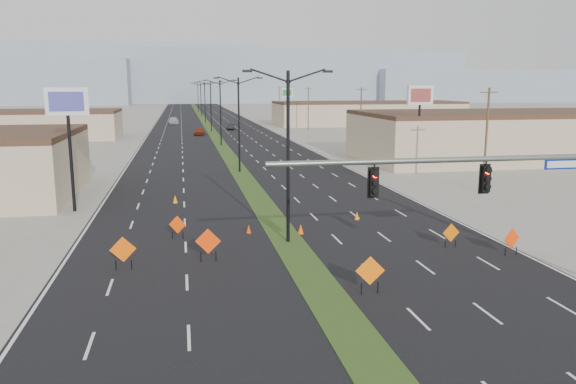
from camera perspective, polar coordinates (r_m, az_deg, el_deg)
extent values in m
plane|color=gray|center=(22.49, 5.86, -13.32)|extent=(600.00, 600.00, 0.00)
cube|color=black|center=(120.15, -7.88, 6.27)|extent=(25.00, 400.00, 0.02)
cube|color=#2C4619|center=(120.15, -7.88, 6.27)|extent=(2.00, 400.00, 0.04)
cube|color=#C3AD8B|center=(108.05, -24.77, 6.10)|extent=(30.00, 14.00, 4.50)
cube|color=#C3AD8B|center=(76.29, 21.03, 5.22)|extent=(36.00, 18.00, 5.50)
cube|color=#C3AD8B|center=(137.07, 8.09, 7.85)|extent=(44.00, 16.00, 5.00)
cube|color=#8694A6|center=(322.98, -2.59, 11.59)|extent=(220.00, 50.00, 28.00)
cube|color=#8694A6|center=(361.22, 20.60, 10.04)|extent=(160.00, 50.00, 18.00)
cube|color=#8694A6|center=(340.57, -15.07, 11.53)|extent=(140.00, 50.00, 32.00)
cylinder|color=slate|center=(24.56, 16.52, 3.17)|extent=(16.00, 0.24, 0.24)
cube|color=navy|center=(27.35, 26.25, 2.56)|extent=(1.90, 0.04, 0.45)
cube|color=black|center=(23.31, 8.72, 0.92)|extent=(0.50, 0.28, 1.30)
sphere|color=#FF0C05|center=(23.11, 8.88, 1.71)|extent=(0.22, 0.22, 0.22)
cube|color=black|center=(25.40, 19.42, 1.23)|extent=(0.50, 0.28, 1.30)
sphere|color=#FF0C05|center=(25.22, 19.65, 1.96)|extent=(0.22, 0.22, 0.22)
cylinder|color=black|center=(32.48, 0.01, 3.40)|extent=(0.20, 0.20, 10.00)
cube|color=black|center=(31.88, -4.15, 12.16)|extent=(0.55, 0.24, 0.14)
cube|color=black|center=(32.73, 4.05, 12.12)|extent=(0.55, 0.24, 0.14)
cylinder|color=black|center=(60.09, -5.01, 6.74)|extent=(0.20, 0.20, 10.00)
cube|color=black|center=(59.77, -7.32, 11.42)|extent=(0.55, 0.24, 0.14)
cube|color=black|center=(60.23, -2.86, 11.49)|extent=(0.55, 0.24, 0.14)
cylinder|color=black|center=(87.95, -6.87, 7.96)|extent=(0.20, 0.20, 10.00)
cube|color=black|center=(87.73, -8.47, 11.15)|extent=(0.55, 0.24, 0.14)
cube|color=black|center=(88.05, -5.42, 11.21)|extent=(0.55, 0.24, 0.14)
cylinder|color=black|center=(115.88, -7.84, 8.59)|extent=(0.20, 0.20, 10.00)
cube|color=black|center=(115.71, -9.06, 11.00)|extent=(0.55, 0.24, 0.14)
cube|color=black|center=(115.95, -6.75, 11.06)|extent=(0.55, 0.24, 0.14)
cylinder|color=black|center=(143.84, -8.43, 8.97)|extent=(0.20, 0.20, 10.00)
cube|color=black|center=(143.70, -9.42, 10.92)|extent=(0.55, 0.24, 0.14)
cube|color=black|center=(143.89, -7.56, 10.97)|extent=(0.55, 0.24, 0.14)
cylinder|color=black|center=(171.81, -8.84, 9.23)|extent=(0.20, 0.20, 10.00)
cube|color=black|center=(171.69, -9.66, 10.86)|extent=(0.55, 0.24, 0.14)
cube|color=black|center=(171.85, -8.10, 10.90)|extent=(0.55, 0.24, 0.14)
cylinder|color=black|center=(199.78, -9.13, 9.41)|extent=(0.20, 0.20, 10.00)
cube|color=black|center=(199.69, -9.84, 10.81)|extent=(0.55, 0.24, 0.14)
cube|color=black|center=(199.82, -8.50, 10.85)|extent=(0.55, 0.24, 0.14)
cylinder|color=#4C3823|center=(51.88, 19.48, 4.99)|extent=(0.20, 0.20, 9.00)
cube|color=#4C3823|center=(51.67, 19.77, 9.51)|extent=(1.60, 0.10, 0.10)
cylinder|color=#4C3823|center=(83.92, 7.40, 7.47)|extent=(0.20, 0.20, 9.00)
cube|color=#4C3823|center=(83.79, 7.47, 10.27)|extent=(1.60, 0.10, 0.10)
cylinder|color=#4C3823|center=(117.65, 2.07, 8.47)|extent=(0.20, 0.20, 9.00)
cube|color=#4C3823|center=(117.56, 2.09, 10.46)|extent=(1.60, 0.10, 0.10)
cylinder|color=#4C3823|center=(151.96, -0.88, 8.98)|extent=(0.20, 0.20, 9.00)
cube|color=#4C3823|center=(151.89, -0.88, 10.53)|extent=(1.60, 0.10, 0.10)
imported|color=maroon|center=(107.47, -8.99, 6.11)|extent=(2.25, 4.41, 1.44)
imported|color=black|center=(120.19, -5.83, 6.64)|extent=(1.92, 4.27, 1.36)
imported|color=#A5A9AF|center=(139.03, -11.55, 7.09)|extent=(2.64, 5.79, 1.64)
cube|color=#E95404|center=(29.41, -16.42, -5.62)|extent=(1.30, 0.17, 1.31)
cylinder|color=black|center=(29.68, -17.08, -7.15)|extent=(0.05, 0.05, 0.54)
cylinder|color=black|center=(29.60, -15.60, -7.12)|extent=(0.05, 0.05, 0.54)
cube|color=#FF4305|center=(34.54, -11.17, -3.28)|extent=(1.00, 0.49, 1.08)
cylinder|color=black|center=(34.72, -11.65, -4.38)|extent=(0.05, 0.05, 0.45)
cylinder|color=black|center=(34.71, -10.61, -4.34)|extent=(0.05, 0.05, 0.45)
cube|color=#FF3C05|center=(29.83, -8.13, -4.97)|extent=(1.34, 0.26, 1.35)
cylinder|color=black|center=(30.05, -8.84, -6.55)|extent=(0.05, 0.05, 0.56)
cylinder|color=black|center=(30.08, -7.33, -6.49)|extent=(0.05, 0.05, 0.56)
cube|color=#FF6905|center=(25.33, 8.35, -7.91)|extent=(1.31, 0.18, 1.32)
cylinder|color=black|center=(25.49, 7.47, -9.73)|extent=(0.05, 0.05, 0.55)
cylinder|color=black|center=(25.73, 9.12, -9.57)|extent=(0.05, 0.05, 0.55)
cube|color=#DD6204|center=(33.45, 16.23, -3.99)|extent=(1.07, 0.15, 1.07)
cylinder|color=black|center=(33.49, 15.69, -5.13)|extent=(0.05, 0.05, 0.44)
cylinder|color=black|center=(33.76, 16.64, -5.05)|extent=(0.05, 0.05, 0.44)
cube|color=#F43505|center=(33.00, 21.79, -4.41)|extent=(1.12, 0.38, 1.16)
cylinder|color=black|center=(33.01, 21.20, -5.66)|extent=(0.05, 0.05, 0.48)
cylinder|color=black|center=(33.37, 22.19, -5.56)|extent=(0.05, 0.05, 0.48)
cone|color=#E15104|center=(35.20, 1.30, -3.78)|extent=(0.50, 0.50, 0.65)
cone|color=#E53604|center=(35.46, -4.02, -3.78)|extent=(0.37, 0.37, 0.55)
cone|color=orange|center=(39.19, 7.01, -2.41)|extent=(0.39, 0.39, 0.57)
cone|color=orange|center=(45.25, -11.39, -0.72)|extent=(0.51, 0.51, 0.65)
cylinder|color=black|center=(43.92, -21.16, 2.93)|extent=(0.24, 0.24, 7.46)
cube|color=white|center=(43.60, -21.55, 8.56)|extent=(2.97, 0.72, 1.96)
cube|color=#42429F|center=(43.40, -21.60, 8.55)|extent=(2.34, 0.35, 1.37)
cylinder|color=black|center=(61.45, 13.10, 5.46)|extent=(0.24, 0.24, 7.58)
cube|color=white|center=(61.23, 13.28, 9.55)|extent=(3.01, 0.80, 1.99)
cube|color=#973732|center=(61.05, 13.36, 9.54)|extent=(2.37, 0.41, 1.40)
cylinder|color=black|center=(121.51, -0.10, 8.11)|extent=(0.24, 0.24, 7.14)
cube|color=white|center=(121.39, -0.10, 10.06)|extent=(2.73, 1.44, 1.88)
cube|color=#327F3F|center=(121.20, -0.08, 10.06)|extent=(2.09, 0.94, 1.32)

